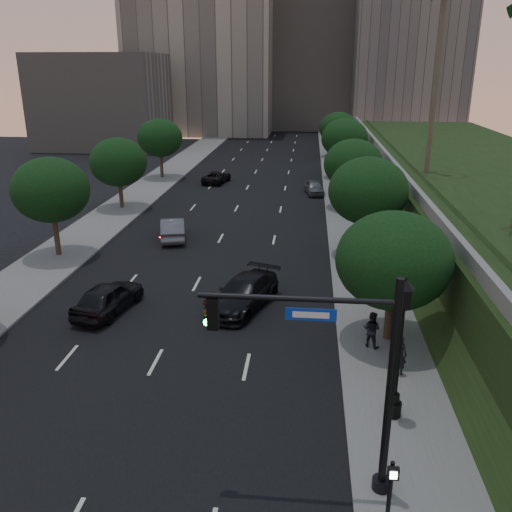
# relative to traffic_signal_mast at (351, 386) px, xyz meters

# --- Properties ---
(ground) EXTENTS (160.00, 160.00, 0.00)m
(ground) POSITION_rel_traffic_signal_mast_xyz_m (-7.78, 1.78, -3.67)
(ground) COLOR black
(ground) RESTS_ON ground
(road_surface) EXTENTS (16.00, 140.00, 0.02)m
(road_surface) POSITION_rel_traffic_signal_mast_xyz_m (-7.78, 31.78, -3.66)
(road_surface) COLOR black
(road_surface) RESTS_ON ground
(sidewalk_right) EXTENTS (4.50, 140.00, 0.15)m
(sidewalk_right) POSITION_rel_traffic_signal_mast_xyz_m (2.47, 31.78, -3.60)
(sidewalk_right) COLOR slate
(sidewalk_right) RESTS_ON ground
(sidewalk_left) EXTENTS (4.50, 140.00, 0.15)m
(sidewalk_left) POSITION_rel_traffic_signal_mast_xyz_m (-18.03, 31.78, -3.60)
(sidewalk_left) COLOR slate
(sidewalk_left) RESTS_ON ground
(embankment) EXTENTS (18.00, 90.00, 4.00)m
(embankment) POSITION_rel_traffic_signal_mast_xyz_m (14.22, 29.78, -1.67)
(embankment) COLOR black
(embankment) RESTS_ON ground
(parapet_wall) EXTENTS (0.35, 90.00, 0.70)m
(parapet_wall) POSITION_rel_traffic_signal_mast_xyz_m (5.72, 29.78, 0.68)
(parapet_wall) COLOR slate
(parapet_wall) RESTS_ON embankment
(office_block_left) EXTENTS (26.00, 20.00, 32.00)m
(office_block_left) POSITION_rel_traffic_signal_mast_xyz_m (-21.78, 93.78, 12.33)
(office_block_left) COLOR gray
(office_block_left) RESTS_ON ground
(office_block_mid) EXTENTS (22.00, 18.00, 26.00)m
(office_block_mid) POSITION_rel_traffic_signal_mast_xyz_m (-1.78, 103.78, 9.33)
(office_block_mid) COLOR gray
(office_block_mid) RESTS_ON ground
(office_block_right) EXTENTS (20.00, 22.00, 36.00)m
(office_block_right) POSITION_rel_traffic_signal_mast_xyz_m (16.22, 97.78, 14.33)
(office_block_right) COLOR slate
(office_block_right) RESTS_ON ground
(office_block_filler) EXTENTS (18.00, 16.00, 14.00)m
(office_block_filler) POSITION_rel_traffic_signal_mast_xyz_m (-33.78, 71.78, 3.33)
(office_block_filler) COLOR gray
(office_block_filler) RESTS_ON ground
(tree_right_a) EXTENTS (5.20, 5.20, 6.24)m
(tree_right_a) POSITION_rel_traffic_signal_mast_xyz_m (2.52, 9.78, 0.35)
(tree_right_a) COLOR #38281C
(tree_right_a) RESTS_ON ground
(tree_right_b) EXTENTS (5.20, 5.20, 6.74)m
(tree_right_b) POSITION_rel_traffic_signal_mast_xyz_m (2.52, 21.78, 0.84)
(tree_right_b) COLOR #38281C
(tree_right_b) RESTS_ON ground
(tree_right_c) EXTENTS (5.20, 5.20, 6.24)m
(tree_right_c) POSITION_rel_traffic_signal_mast_xyz_m (2.52, 34.78, 0.35)
(tree_right_c) COLOR #38281C
(tree_right_c) RESTS_ON ground
(tree_right_d) EXTENTS (5.20, 5.20, 6.74)m
(tree_right_d) POSITION_rel_traffic_signal_mast_xyz_m (2.52, 48.78, 0.84)
(tree_right_d) COLOR #38281C
(tree_right_d) RESTS_ON ground
(tree_right_e) EXTENTS (5.20, 5.20, 6.24)m
(tree_right_e) POSITION_rel_traffic_signal_mast_xyz_m (2.52, 63.78, 0.35)
(tree_right_e) COLOR #38281C
(tree_right_e) RESTS_ON ground
(tree_left_b) EXTENTS (5.00, 5.00, 6.71)m
(tree_left_b) POSITION_rel_traffic_signal_mast_xyz_m (-18.08, 19.78, 0.90)
(tree_left_b) COLOR #38281C
(tree_left_b) RESTS_ON ground
(tree_left_c) EXTENTS (5.00, 5.00, 6.34)m
(tree_left_c) POSITION_rel_traffic_signal_mast_xyz_m (-18.08, 32.78, 0.53)
(tree_left_c) COLOR #38281C
(tree_left_c) RESTS_ON ground
(tree_left_d) EXTENTS (5.00, 5.00, 6.71)m
(tree_left_d) POSITION_rel_traffic_signal_mast_xyz_m (-18.08, 46.78, 0.90)
(tree_left_d) COLOR #38281C
(tree_left_d) RESTS_ON ground
(traffic_signal_mast) EXTENTS (5.68, 0.56, 7.00)m
(traffic_signal_mast) POSITION_rel_traffic_signal_mast_xyz_m (0.00, 0.00, 0.00)
(traffic_signal_mast) COLOR black
(traffic_signal_mast) RESTS_ON ground
(street_lamp) EXTENTS (0.64, 0.64, 5.62)m
(street_lamp) POSITION_rel_traffic_signal_mast_xyz_m (1.95, 3.75, -1.04)
(street_lamp) COLOR black
(street_lamp) RESTS_ON ground
(pedestrian_signal) EXTENTS (0.30, 0.33, 2.50)m
(pedestrian_signal) POSITION_rel_traffic_signal_mast_xyz_m (1.03, -1.70, -2.11)
(pedestrian_signal) COLOR black
(pedestrian_signal) RESTS_ON ground
(sedan_near_left) EXTENTS (2.88, 5.13, 1.65)m
(sedan_near_left) POSITION_rel_traffic_signal_mast_xyz_m (-11.60, 11.60, -2.85)
(sedan_near_left) COLOR black
(sedan_near_left) RESTS_ON ground
(sedan_mid_left) EXTENTS (2.85, 5.15, 1.61)m
(sedan_mid_left) POSITION_rel_traffic_signal_mast_xyz_m (-11.32, 24.42, -2.87)
(sedan_mid_left) COLOR slate
(sedan_mid_left) RESTS_ON ground
(sedan_far_left) EXTENTS (2.95, 4.98, 1.30)m
(sedan_far_left) POSITION_rel_traffic_signal_mast_xyz_m (-11.43, 44.90, -3.02)
(sedan_far_left) COLOR black
(sedan_far_left) RESTS_ON ground
(sedan_near_right) EXTENTS (4.05, 6.06, 1.63)m
(sedan_near_right) POSITION_rel_traffic_signal_mast_xyz_m (-4.63, 12.80, -2.86)
(sedan_near_right) COLOR black
(sedan_near_right) RESTS_ON ground
(sedan_far_right) EXTENTS (2.28, 4.26, 1.38)m
(sedan_far_right) POSITION_rel_traffic_signal_mast_xyz_m (-0.78, 40.34, -2.98)
(sedan_far_right) COLOR #56595D
(sedan_far_right) RESTS_ON ground
(pedestrian_a) EXTENTS (0.76, 0.65, 1.77)m
(pedestrian_a) POSITION_rel_traffic_signal_mast_xyz_m (2.55, 6.67, -2.64)
(pedestrian_a) COLOR black
(pedestrian_a) RESTS_ON sidewalk_right
(pedestrian_b) EXTENTS (1.03, 0.95, 1.70)m
(pedestrian_b) POSITION_rel_traffic_signal_mast_xyz_m (1.67, 8.89, -2.67)
(pedestrian_b) COLOR black
(pedestrian_b) RESTS_ON sidewalk_right
(pedestrian_c) EXTENTS (1.11, 0.47, 1.88)m
(pedestrian_c) POSITION_rel_traffic_signal_mast_xyz_m (1.52, 17.83, -2.58)
(pedestrian_c) COLOR black
(pedestrian_c) RESTS_ON sidewalk_right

